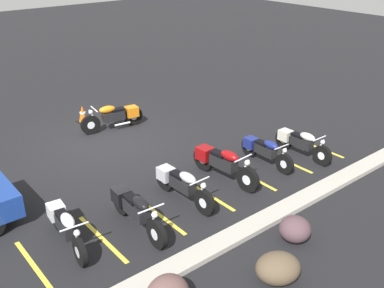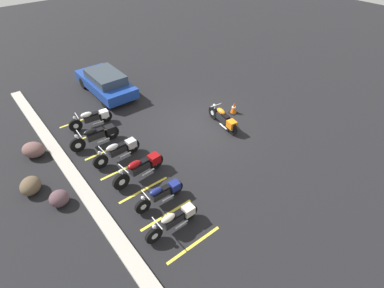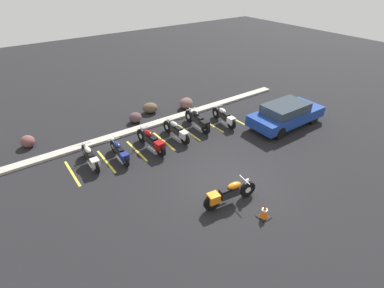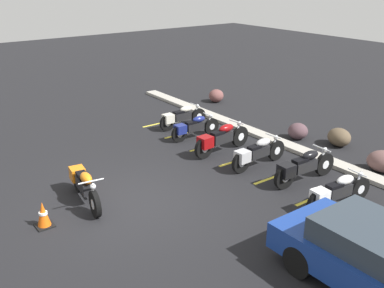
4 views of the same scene
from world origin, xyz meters
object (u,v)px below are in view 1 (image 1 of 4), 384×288
(landscape_rock_0, at_px, (278,268))
(parked_bike_2, at_px, (222,162))
(motorcycle_orange_featured, at_px, (115,116))
(landscape_rock_2, at_px, (295,229))
(traffic_cone, at_px, (83,114))
(parked_bike_0, at_px, (300,142))
(parked_bike_5, at_px, (65,225))
(parked_bike_3, at_px, (181,184))
(parked_bike_1, at_px, (264,150))
(parked_bike_4, at_px, (135,209))

(landscape_rock_0, bearing_deg, parked_bike_2, -117.33)
(motorcycle_orange_featured, relative_size, landscape_rock_2, 3.20)
(landscape_rock_0, height_order, traffic_cone, traffic_cone)
(traffic_cone, bearing_deg, parked_bike_0, 120.31)
(parked_bike_5, distance_m, landscape_rock_2, 4.92)
(parked_bike_3, relative_size, landscape_rock_2, 3.12)
(parked_bike_3, relative_size, landscape_rock_0, 2.46)
(motorcycle_orange_featured, bearing_deg, traffic_cone, -57.37)
(motorcycle_orange_featured, height_order, parked_bike_2, parked_bike_2)
(landscape_rock_0, relative_size, landscape_rock_2, 1.27)
(traffic_cone, bearing_deg, landscape_rock_0, 85.08)
(parked_bike_0, relative_size, parked_bike_1, 1.03)
(parked_bike_2, bearing_deg, traffic_cone, -174.69)
(parked_bike_3, bearing_deg, parked_bike_1, 89.01)
(parked_bike_5, bearing_deg, parked_bike_2, 95.79)
(parked_bike_1, distance_m, landscape_rock_0, 4.94)
(parked_bike_0, relative_size, landscape_rock_2, 2.94)
(parked_bike_3, relative_size, parked_bike_4, 0.96)
(motorcycle_orange_featured, height_order, parked_bike_0, motorcycle_orange_featured)
(parked_bike_4, distance_m, traffic_cone, 6.85)
(motorcycle_orange_featured, height_order, traffic_cone, motorcycle_orange_featured)
(parked_bike_4, bearing_deg, parked_bike_3, 102.93)
(landscape_rock_2, bearing_deg, motorcycle_orange_featured, -91.24)
(parked_bike_1, distance_m, parked_bike_3, 3.09)
(parked_bike_1, height_order, parked_bike_2, parked_bike_2)
(parked_bike_3, xyz_separation_m, parked_bike_4, (1.51, 0.27, 0.02))
(parked_bike_0, xyz_separation_m, traffic_cone, (3.82, -6.54, -0.14))
(motorcycle_orange_featured, bearing_deg, parked_bike_3, 85.88)
(traffic_cone, bearing_deg, motorcycle_orange_featured, 114.78)
(parked_bike_4, height_order, landscape_rock_2, parked_bike_4)
(parked_bike_3, relative_size, parked_bike_5, 1.03)
(motorcycle_orange_featured, distance_m, parked_bike_3, 5.12)
(parked_bike_1, bearing_deg, parked_bike_4, -84.50)
(traffic_cone, bearing_deg, parked_bike_3, 85.69)
(landscape_rock_0, xyz_separation_m, landscape_rock_2, (-1.26, -0.61, -0.02))
(parked_bike_1, distance_m, landscape_rock_2, 3.66)
(parked_bike_5, bearing_deg, parked_bike_4, 79.04)
(landscape_rock_2, bearing_deg, parked_bike_1, -126.89)
(parked_bike_1, bearing_deg, parked_bike_0, 76.55)
(motorcycle_orange_featured, distance_m, parked_bike_4, 5.87)
(parked_bike_4, bearing_deg, landscape_rock_0, 22.43)
(landscape_rock_0, bearing_deg, traffic_cone, -94.92)
(landscape_rock_0, bearing_deg, parked_bike_3, -96.03)
(parked_bike_2, distance_m, landscape_rock_0, 4.10)
(parked_bike_4, height_order, landscape_rock_0, parked_bike_4)
(parked_bike_0, bearing_deg, parked_bike_5, -93.13)
(motorcycle_orange_featured, distance_m, landscape_rock_0, 8.60)
(parked_bike_3, height_order, traffic_cone, parked_bike_3)
(parked_bike_1, bearing_deg, parked_bike_3, -87.51)
(motorcycle_orange_featured, height_order, parked_bike_3, motorcycle_orange_featured)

